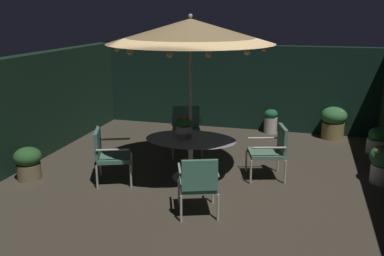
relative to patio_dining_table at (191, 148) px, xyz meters
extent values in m
cube|color=#423A2E|center=(0.20, -0.02, -0.59)|extent=(7.43, 7.77, 0.02)
cube|color=black|center=(0.20, 3.71, 0.48)|extent=(7.43, 0.30, 2.11)
cube|color=black|center=(-3.36, -0.02, 0.48)|extent=(0.30, 7.77, 2.11)
cylinder|color=#B2B0A6|center=(0.00, 0.00, -0.57)|extent=(0.66, 0.66, 0.03)
cylinder|color=#B2B0A6|center=(0.00, 0.00, -0.22)|extent=(0.09, 0.09, 0.72)
ellipsoid|color=#90909D|center=(0.00, 0.00, 0.16)|extent=(1.63, 1.16, 0.03)
cylinder|color=#B9ADA5|center=(0.00, 0.00, 0.69)|extent=(0.06, 0.06, 2.54)
cone|color=tan|center=(0.00, 0.00, 2.02)|extent=(2.81, 2.81, 0.40)
sphere|color=#B9ADA5|center=(0.00, 0.00, 2.27)|extent=(0.07, 0.07, 0.07)
sphere|color=#F9DB8C|center=(1.22, -0.01, 1.76)|extent=(0.10, 0.10, 0.10)
sphere|color=#F9DB8C|center=(1.05, 0.61, 1.76)|extent=(0.10, 0.10, 0.10)
sphere|color=#F9DB8C|center=(0.61, 1.06, 1.76)|extent=(0.10, 0.10, 0.10)
sphere|color=#F9DB8C|center=(-0.01, 1.22, 1.76)|extent=(0.10, 0.10, 0.10)
sphere|color=#F9DB8C|center=(-0.64, 1.03, 1.76)|extent=(0.10, 0.10, 0.10)
sphere|color=#F9DB8C|center=(-1.06, 0.60, 1.76)|extent=(0.10, 0.10, 0.10)
sphere|color=#F9DB8C|center=(-1.22, -0.05, 1.76)|extent=(0.10, 0.10, 0.10)
sphere|color=#F9DB8C|center=(-1.07, -0.59, 1.76)|extent=(0.10, 0.10, 0.10)
sphere|color=#F9DB8C|center=(-0.64, -1.03, 1.76)|extent=(0.10, 0.10, 0.10)
sphere|color=#F9DB8C|center=(0.03, -1.22, 1.76)|extent=(0.10, 0.10, 0.10)
sphere|color=#F9DB8C|center=(0.56, -1.08, 1.76)|extent=(0.10, 0.10, 0.10)
sphere|color=#F9DB8C|center=(1.04, -0.64, 1.76)|extent=(0.10, 0.10, 0.10)
cylinder|color=beige|center=(-0.11, -0.03, 0.22)|extent=(0.13, 0.13, 0.10)
cylinder|color=beige|center=(-0.11, -0.03, 0.34)|extent=(0.29, 0.29, 0.12)
ellipsoid|color=#266424|center=(-0.11, -0.03, 0.46)|extent=(0.29, 0.29, 0.17)
sphere|color=#E04A74|center=(-0.11, -0.03, 0.53)|extent=(0.10, 0.10, 0.10)
cylinder|color=#BBB5A3|center=(1.08, 0.02, -0.37)|extent=(0.04, 0.04, 0.43)
cylinder|color=#BBB5A3|center=(0.92, 0.57, -0.37)|extent=(0.04, 0.04, 0.43)
cylinder|color=#BBB5A3|center=(1.66, 0.18, -0.37)|extent=(0.04, 0.04, 0.43)
cylinder|color=#BBB5A3|center=(1.50, 0.73, -0.37)|extent=(0.04, 0.04, 0.43)
cube|color=#517660|center=(1.29, 0.38, -0.12)|extent=(0.72, 0.70, 0.07)
cube|color=#517660|center=(1.57, 0.46, 0.15)|extent=(0.21, 0.54, 0.46)
cylinder|color=#BBB5A3|center=(1.37, 0.10, 0.08)|extent=(0.56, 0.19, 0.04)
cylinder|color=#BBB5A3|center=(1.21, 0.65, 0.08)|extent=(0.56, 0.19, 0.04)
cylinder|color=#B4B7AA|center=(-0.06, 1.09, -0.37)|extent=(0.04, 0.04, 0.43)
cylinder|color=#B4B7AA|center=(-0.63, 0.90, -0.37)|extent=(0.04, 0.04, 0.43)
cylinder|color=#B4B7AA|center=(-0.25, 1.65, -0.37)|extent=(0.04, 0.04, 0.43)
cylinder|color=#B4B7AA|center=(-0.82, 1.45, -0.37)|extent=(0.04, 0.04, 0.43)
cube|color=#43746D|center=(-0.44, 1.27, -0.12)|extent=(0.74, 0.73, 0.07)
cube|color=#43746D|center=(-0.53, 1.54, 0.15)|extent=(0.56, 0.24, 0.47)
cylinder|color=#B4B7AA|center=(-0.15, 1.37, 0.13)|extent=(0.22, 0.54, 0.04)
cylinder|color=#B4B7AA|center=(-0.72, 1.17, 0.13)|extent=(0.22, 0.54, 0.04)
cylinder|color=#B3B3AA|center=(-1.10, -0.11, -0.37)|extent=(0.04, 0.04, 0.42)
cylinder|color=#B3B3AA|center=(-0.87, -0.68, -0.37)|extent=(0.04, 0.04, 0.42)
cylinder|color=#B3B3AA|center=(-1.63, -0.32, -0.37)|extent=(0.04, 0.04, 0.42)
cylinder|color=#B3B3AA|center=(-1.40, -0.89, -0.37)|extent=(0.04, 0.04, 0.42)
cube|color=#436F5E|center=(-1.25, -0.50, -0.12)|extent=(0.74, 0.76, 0.07)
cube|color=#436F5E|center=(-1.50, -0.60, 0.14)|extent=(0.27, 0.56, 0.46)
cylinder|color=#B3B3AA|center=(-1.36, -0.22, 0.11)|extent=(0.52, 0.24, 0.04)
cylinder|color=#B3B3AA|center=(-1.14, -0.78, 0.11)|extent=(0.52, 0.24, 0.04)
cylinder|color=#B8B6AC|center=(0.11, -1.08, -0.38)|extent=(0.04, 0.04, 0.41)
cylinder|color=#B8B6AC|center=(0.61, -0.90, -0.38)|extent=(0.04, 0.04, 0.41)
cylinder|color=#B8B6AC|center=(0.31, -1.63, -0.38)|extent=(0.04, 0.04, 0.41)
cylinder|color=#B8B6AC|center=(0.81, -1.45, -0.38)|extent=(0.04, 0.04, 0.41)
cube|color=#447A63|center=(0.46, -1.26, -0.14)|extent=(0.68, 0.71, 0.07)
cube|color=#447A63|center=(0.55, -1.52, 0.12)|extent=(0.50, 0.23, 0.45)
cylinder|color=#B8B6AC|center=(0.21, -1.36, 0.10)|extent=(0.22, 0.53, 0.04)
cylinder|color=#B8B6AC|center=(0.71, -1.17, 0.10)|extent=(0.22, 0.53, 0.04)
cylinder|color=silver|center=(3.34, 0.70, -0.42)|extent=(0.46, 0.46, 0.32)
sphere|color=yellow|center=(3.21, 0.81, -0.07)|extent=(0.08, 0.08, 0.08)
sphere|color=yellow|center=(3.18, 0.59, 0.02)|extent=(0.10, 0.10, 0.10)
cylinder|color=olive|center=(2.59, 3.28, -0.39)|extent=(0.51, 0.51, 0.39)
ellipsoid|color=#34703B|center=(2.59, 3.28, -0.03)|extent=(0.59, 0.59, 0.42)
sphere|color=orange|center=(2.72, 3.26, 0.06)|extent=(0.10, 0.10, 0.10)
sphere|color=orange|center=(2.68, 3.41, -0.01)|extent=(0.10, 0.10, 0.10)
sphere|color=#EB7244|center=(2.43, 3.45, 0.02)|extent=(0.09, 0.09, 0.09)
sphere|color=orange|center=(2.44, 3.26, 0.02)|extent=(0.10, 0.10, 0.10)
sphere|color=#EF7D47|center=(2.55, 3.09, 0.03)|extent=(0.10, 0.10, 0.10)
sphere|color=#F47342|center=(2.74, 3.12, 0.10)|extent=(0.07, 0.07, 0.07)
cylinder|color=beige|center=(3.46, 2.41, -0.43)|extent=(0.46, 0.46, 0.30)
ellipsoid|color=#257438|center=(3.46, 2.41, -0.17)|extent=(0.41, 0.41, 0.29)
sphere|color=red|center=(3.50, 2.53, -0.11)|extent=(0.07, 0.07, 0.07)
sphere|color=red|center=(3.40, 2.49, -0.16)|extent=(0.07, 0.07, 0.07)
sphere|color=#CE333D|center=(3.37, 2.42, -0.09)|extent=(0.09, 0.09, 0.09)
sphere|color=red|center=(3.40, 2.25, -0.16)|extent=(0.08, 0.08, 0.08)
cylinder|color=beige|center=(1.12, 3.37, -0.39)|extent=(0.32, 0.32, 0.39)
ellipsoid|color=#1A5F2F|center=(1.12, 3.37, -0.10)|extent=(0.33, 0.33, 0.23)
sphere|color=#BA4678|center=(1.20, 3.37, -0.04)|extent=(0.09, 0.09, 0.09)
sphere|color=#B32C76|center=(1.14, 3.45, -0.06)|extent=(0.07, 0.07, 0.07)
sphere|color=#B3457B|center=(1.03, 3.39, -0.08)|extent=(0.10, 0.10, 0.10)
sphere|color=#B4377A|center=(1.11, 3.30, -0.06)|extent=(0.06, 0.06, 0.06)
cylinder|color=#7E694B|center=(-2.79, -0.80, -0.44)|extent=(0.42, 0.42, 0.29)
ellipsoid|color=#295928|center=(-2.79, -0.80, -0.16)|extent=(0.49, 0.49, 0.34)
sphere|color=orange|center=(-2.68, -0.82, -0.12)|extent=(0.08, 0.08, 0.08)
sphere|color=orange|center=(-2.84, -0.61, -0.12)|extent=(0.09, 0.09, 0.09)
sphere|color=orange|center=(-2.86, -0.89, -0.15)|extent=(0.11, 0.11, 0.11)
camera|label=1|loc=(1.90, -6.87, 2.34)|focal=39.45mm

